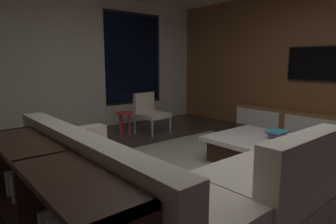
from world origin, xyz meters
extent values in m
plane|color=#332B26|center=(0.00, 0.00, 0.00)|extent=(9.20, 9.20, 0.00)
cube|color=silver|center=(0.00, 3.66, 1.35)|extent=(6.60, 0.12, 2.70)
cube|color=black|center=(1.30, 3.60, 1.45)|extent=(1.52, 0.02, 2.02)
cube|color=black|center=(1.30, 3.58, 1.45)|extent=(1.40, 0.03, 1.90)
cube|color=beige|center=(-0.55, 3.48, 1.30)|extent=(2.10, 0.12, 2.60)
cube|color=brown|center=(3.06, 0.00, 1.35)|extent=(0.12, 7.80, 2.70)
cube|color=gray|center=(0.35, -0.10, 0.01)|extent=(3.20, 3.80, 0.01)
cube|color=#B1A997|center=(-1.16, 0.12, 0.09)|extent=(0.90, 2.50, 0.18)
cube|color=beige|center=(-1.16, 0.12, 0.30)|extent=(0.86, 2.42, 0.24)
cube|color=beige|center=(-1.51, 0.12, 0.62)|extent=(0.20, 2.50, 0.40)
cube|color=beige|center=(-1.16, 1.27, 0.51)|extent=(0.90, 0.20, 0.18)
cube|color=#B1A997|center=(-0.18, -0.68, 0.09)|extent=(1.10, 0.90, 0.18)
cube|color=beige|center=(-0.18, -0.68, 0.30)|extent=(1.07, 0.86, 0.24)
cube|color=beige|center=(-0.18, -1.03, 0.62)|extent=(1.10, 0.20, 0.40)
cube|color=beige|center=(-1.39, 0.67, 0.58)|extent=(0.10, 0.36, 0.36)
cube|color=#B2A893|center=(-1.39, -0.18, 0.58)|extent=(0.10, 0.36, 0.36)
cube|color=#352117|center=(1.03, 0.13, 0.15)|extent=(1.00, 1.00, 0.30)
cube|color=white|center=(1.03, 0.13, 0.33)|extent=(1.16, 1.16, 0.06)
cube|color=#6D3DC9|center=(1.19, -0.05, 0.37)|extent=(0.22, 0.14, 0.03)
cube|color=#44756D|center=(1.18, -0.05, 0.40)|extent=(0.22, 0.15, 0.03)
cube|color=#B04A82|center=(1.18, -0.04, 0.43)|extent=(0.21, 0.20, 0.03)
cube|color=teal|center=(1.18, -0.05, 0.45)|extent=(0.28, 0.22, 0.02)
cylinder|color=#B2ADA0|center=(1.22, 2.20, 0.18)|extent=(0.04, 0.04, 0.36)
cylinder|color=#B2ADA0|center=(0.74, 2.15, 0.18)|extent=(0.04, 0.04, 0.36)
cylinder|color=#B2ADA0|center=(1.17, 2.70, 0.18)|extent=(0.04, 0.04, 0.36)
cylinder|color=#B2ADA0|center=(0.69, 2.65, 0.18)|extent=(0.04, 0.04, 0.36)
cube|color=beige|center=(0.95, 2.43, 0.36)|extent=(0.59, 0.61, 0.08)
cube|color=beige|center=(0.93, 2.67, 0.59)|extent=(0.49, 0.13, 0.38)
cylinder|color=red|center=(0.30, 2.55, 0.23)|extent=(0.03, 0.03, 0.46)
cylinder|color=red|center=(0.50, 2.55, 0.23)|extent=(0.03, 0.03, 0.46)
cylinder|color=red|center=(0.40, 2.65, 0.23)|extent=(0.03, 0.03, 0.46)
cylinder|color=red|center=(0.40, 2.55, 0.45)|extent=(0.32, 0.32, 0.02)
cube|color=brown|center=(2.78, 0.10, 0.26)|extent=(0.44, 3.10, 0.52)
cube|color=white|center=(2.55, 0.10, 0.29)|extent=(0.02, 0.93, 0.33)
cube|color=white|center=(2.55, 1.15, 0.29)|extent=(0.02, 0.93, 0.33)
cube|color=black|center=(2.95, 0.25, 1.35)|extent=(0.04, 1.05, 0.61)
cube|color=black|center=(2.95, 0.25, 1.35)|extent=(0.05, 1.01, 0.57)
cube|color=#352117|center=(-1.83, 0.02, 0.72)|extent=(0.40, 2.10, 0.04)
cube|color=#352117|center=(-1.83, 1.05, 0.37)|extent=(0.40, 0.04, 0.74)
cube|color=#352117|center=(-1.83, 0.02, 0.37)|extent=(0.38, 0.03, 0.74)
cube|color=silver|center=(-1.83, -0.07, 0.27)|extent=(0.18, 0.04, 0.23)
cube|color=silver|center=(-1.83, 0.12, 0.27)|extent=(0.18, 0.04, 0.23)
cube|color=white|center=(-1.84, 0.31, 0.27)|extent=(0.18, 0.04, 0.22)
cube|color=silver|center=(-1.83, 0.50, 0.28)|extent=(0.18, 0.04, 0.26)
cube|color=silver|center=(-1.82, 0.68, 0.28)|extent=(0.18, 0.04, 0.25)
cube|color=silver|center=(-1.83, 0.87, 0.27)|extent=(0.18, 0.04, 0.23)
camera|label=1|loc=(-2.42, -2.00, 1.37)|focal=31.20mm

